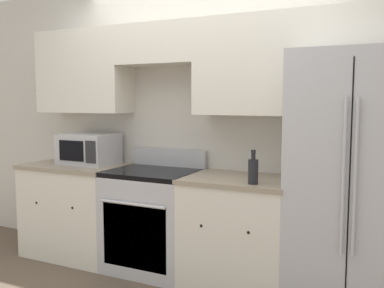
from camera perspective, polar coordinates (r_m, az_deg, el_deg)
name	(u,v)px	position (r m, az deg, el deg)	size (l,w,h in m)	color
wall_back	(208,101)	(3.77, 2.12, 5.70)	(8.00, 0.39, 2.60)	beige
lower_cabinets_left	(77,209)	(4.35, -15.03, -8.41)	(0.97, 0.64, 0.89)	silver
lower_cabinets_right	(238,232)	(3.53, 6.18, -11.58)	(0.85, 0.64, 0.89)	silver
oven_range	(153,219)	(3.85, -5.20, -9.99)	(0.76, 0.65, 1.05)	#B7B7BC
refrigerator	(354,182)	(3.27, 20.83, -4.70)	(0.89, 0.73, 1.85)	#B7B7BC
microwave	(89,149)	(4.23, -13.59, -0.63)	(0.51, 0.39, 0.29)	#B7B7BC
bottle	(253,171)	(3.16, 8.15, -3.53)	(0.07, 0.07, 0.25)	black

